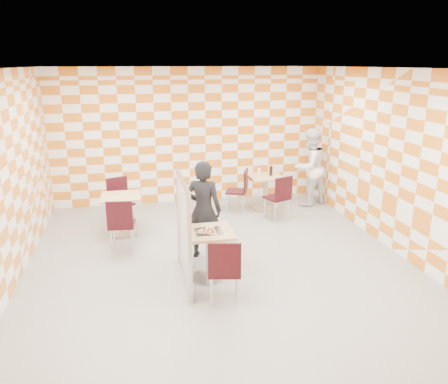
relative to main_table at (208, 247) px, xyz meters
name	(u,v)px	position (x,y,z in m)	size (l,w,h in m)	color
room_shell	(213,165)	(0.25, 0.91, 0.99)	(7.00, 7.00, 7.00)	gray
main_table	(208,247)	(0.00, 0.00, 0.00)	(0.70, 0.70, 0.75)	tan
second_table	(265,187)	(1.75, 2.88, 0.00)	(0.70, 0.70, 0.75)	tan
empty_table	(121,208)	(-1.26, 2.05, 0.00)	(0.70, 0.70, 0.75)	tan
chair_main_front	(224,267)	(0.07, -0.78, 0.04)	(0.50, 0.50, 0.92)	black
chair_second_front	(280,194)	(1.84, 2.17, 0.04)	(0.55, 0.55, 0.92)	black
chair_second_side	(241,187)	(1.20, 2.84, 0.04)	(0.56, 0.55, 0.92)	black
chair_empty_near	(121,221)	(-1.26, 1.24, 0.04)	(0.46, 0.47, 0.92)	black
chair_empty_far	(119,197)	(-1.30, 2.64, 0.04)	(0.54, 0.55, 0.92)	black
partition	(184,231)	(-0.35, -0.01, 0.28)	(0.08, 1.38, 1.55)	white
man_dark	(203,210)	(0.06, 0.76, 0.30)	(0.59, 0.39, 1.62)	black
man_white	(310,167)	(2.80, 3.01, 0.35)	(0.84, 0.65, 1.72)	white
pizza_on_foil	(208,230)	(0.00, -0.02, 0.26)	(0.40, 0.40, 0.04)	silver
sport_bottle	(259,171)	(1.64, 2.99, 0.33)	(0.06, 0.06, 0.20)	white
soda_bottle	(271,171)	(1.88, 2.90, 0.34)	(0.07, 0.07, 0.23)	black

